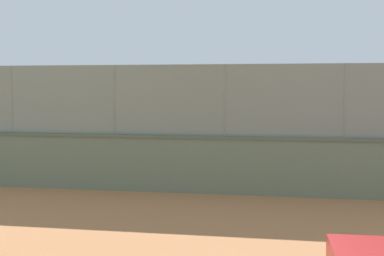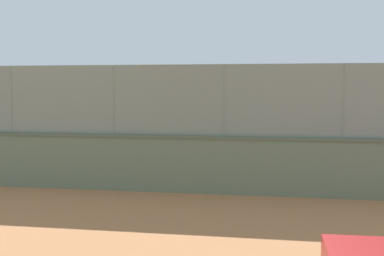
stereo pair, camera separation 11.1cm
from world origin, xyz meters
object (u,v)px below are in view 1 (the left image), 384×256
at_px(player_foreground_swinging, 250,125).
at_px(sports_ball, 268,124).
at_px(player_at_service_line, 135,145).
at_px(courtside_bench, 2,162).
at_px(spare_ball_by_wall, 7,179).

xyz_separation_m(player_foreground_swinging, sports_ball, (-0.90, 1.63, 0.22)).
bearing_deg(sports_ball, player_at_service_line, 56.61).
height_order(player_at_service_line, courtside_bench, player_at_service_line).
distance_m(player_at_service_line, courtside_bench, 4.38).
relative_size(spare_ball_by_wall, courtside_bench, 0.04).
bearing_deg(player_at_service_line, courtside_bench, 24.93).
distance_m(player_foreground_swinging, sports_ball, 1.87).
distance_m(sports_ball, spare_ball_by_wall, 11.88).
relative_size(sports_ball, spare_ball_by_wall, 1.69).
bearing_deg(spare_ball_by_wall, player_at_service_line, -143.37).
distance_m(player_foreground_swinging, player_at_service_line, 8.80).
xyz_separation_m(player_foreground_swinging, spare_ball_by_wall, (6.76, 10.63, -0.98)).
xyz_separation_m(player_at_service_line, spare_ball_by_wall, (3.37, 2.51, -0.87)).
xyz_separation_m(sports_ball, courtside_bench, (8.23, 8.33, -0.77)).
distance_m(player_at_service_line, spare_ball_by_wall, 4.29).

